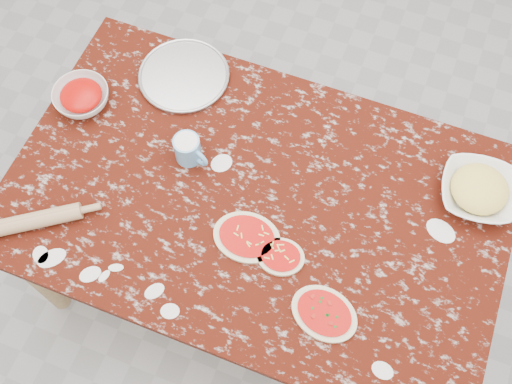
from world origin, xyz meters
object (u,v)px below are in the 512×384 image
at_px(worktable, 256,209).
at_px(sauce_bowl, 82,97).
at_px(cheese_bowl, 478,191).
at_px(rolling_pin, 38,220).
at_px(pizza_tray, 184,76).
at_px(flour_mug, 188,149).

xyz_separation_m(worktable, sauce_bowl, (-0.69, 0.13, 0.11)).
xyz_separation_m(sauce_bowl, cheese_bowl, (1.35, 0.14, -0.00)).
bearing_deg(sauce_bowl, rolling_pin, -78.77).
bearing_deg(worktable, pizza_tray, 139.39).
relative_size(worktable, cheese_bowl, 6.63).
bearing_deg(cheese_bowl, pizza_tray, 175.37).
bearing_deg(pizza_tray, flour_mug, -62.44).
distance_m(flour_mug, rolling_pin, 0.52).
bearing_deg(rolling_pin, flour_mug, 48.47).
bearing_deg(cheese_bowl, sauce_bowl, -174.18).
xyz_separation_m(worktable, cheese_bowl, (0.65, 0.27, 0.11)).
distance_m(cheese_bowl, rolling_pin, 1.39).
bearing_deg(worktable, sauce_bowl, 169.44).
bearing_deg(cheese_bowl, flour_mug, -167.43).
distance_m(pizza_tray, rolling_pin, 0.70).
relative_size(cheese_bowl, rolling_pin, 0.90).
height_order(pizza_tray, rolling_pin, rolling_pin).
distance_m(worktable, pizza_tray, 0.55).
relative_size(pizza_tray, sauce_bowl, 1.64).
height_order(pizza_tray, sauce_bowl, sauce_bowl).
relative_size(cheese_bowl, flour_mug, 1.89).
distance_m(pizza_tray, sauce_bowl, 0.36).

